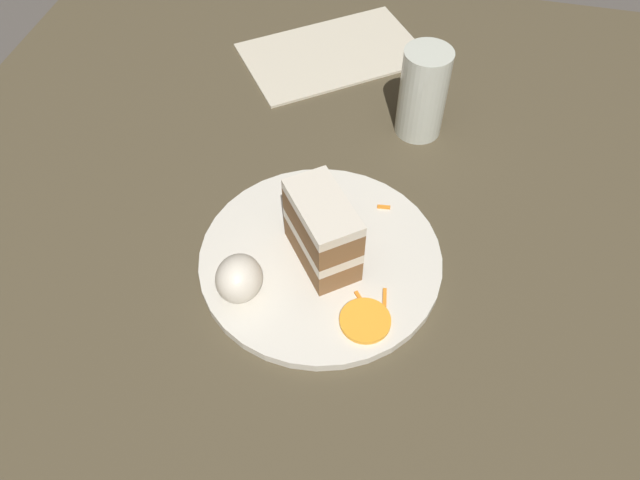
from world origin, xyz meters
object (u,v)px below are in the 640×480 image
cream_dollop (239,279)px  drinking_glass (422,98)px  plate (320,260)px  cake_slice (323,228)px  orange_garnish (365,321)px  menu_card (333,53)px

cream_dollop → drinking_glass: bearing=154.5°
plate → cream_dollop: 0.10m
cake_slice → orange_garnish: bearing=90.9°
plate → drinking_glass: drinking_glass is taller
cake_slice → drinking_glass: 0.26m
cream_dollop → orange_garnish: (0.01, 0.14, -0.02)m
orange_garnish → menu_card: orange_garnish is taller
plate → menu_card: plate is taller
plate → cake_slice: (-0.01, 0.00, 0.05)m
cream_dollop → drinking_glass: drinking_glass is taller
drinking_glass → plate: bearing=-17.3°
cake_slice → menu_card: (-0.39, -0.07, -0.05)m
menu_card → orange_garnish: bearing=-20.3°
orange_garnish → menu_card: size_ratio=0.20×
cake_slice → cream_dollop: (0.07, -0.08, -0.02)m
cake_slice → drinking_glass: size_ratio=0.87×
cake_slice → drinking_glass: bearing=-145.0°
plate → drinking_glass: (-0.25, 0.08, 0.05)m
plate → cake_slice: 0.05m
cake_slice → drinking_glass: drinking_glass is taller
cream_dollop → drinking_glass: size_ratio=0.44×
orange_garnish → menu_card: 0.49m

